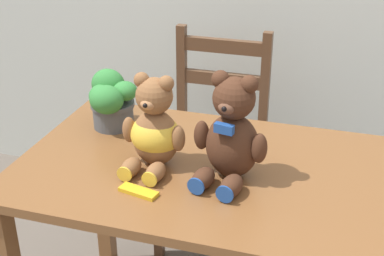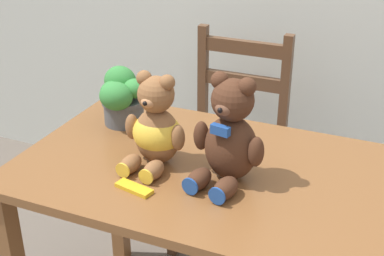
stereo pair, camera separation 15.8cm
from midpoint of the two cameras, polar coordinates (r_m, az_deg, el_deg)
The scene contains 6 objects.
dining_table at distance 1.74m, azimuth 3.92°, elevation -7.82°, with size 1.16×0.75×0.78m.
wooden_chair_behind at distance 2.41m, azimuth 6.11°, elevation -2.12°, with size 0.43×0.40×0.99m.
teddy_bear_left at distance 1.63m, azimuth -1.12°, elevation -0.11°, with size 0.21×0.22×0.30m.
teddy_bear_right at distance 1.55m, azimuth 6.94°, elevation -1.00°, with size 0.23×0.25×0.33m.
potted_plant at distance 1.91m, azimuth -5.14°, elevation 3.36°, with size 0.19×0.20×0.20m.
chocolate_bar at distance 1.55m, azimuth -3.29°, elevation -6.51°, with size 0.12×0.04×0.01m, color gold.
Camera 2 is at (0.53, -0.97, 1.62)m, focal length 50.00 mm.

